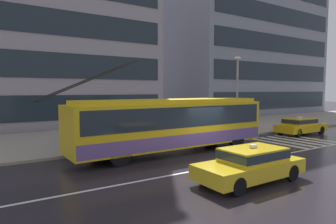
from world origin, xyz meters
TOP-DOWN VIEW (x-y plane):
  - ground_plane at (0.00, 0.00)m, footprint 160.00×160.00m
  - sidewalk_slab at (0.00, 9.04)m, footprint 80.00×10.00m
  - crosswalk_stripe_edge_near at (5.80, 1.02)m, footprint 0.44×4.40m
  - crosswalk_stripe_inner_a at (6.70, 1.02)m, footprint 0.44×4.40m
  - crosswalk_stripe_center at (7.60, 1.02)m, footprint 0.44×4.40m
  - crosswalk_stripe_inner_b at (8.50, 1.02)m, footprint 0.44×4.40m
  - crosswalk_stripe_edge_far at (9.40, 1.02)m, footprint 0.44×4.40m
  - lane_centre_line at (0.00, -1.20)m, footprint 72.00×0.14m
  - trolleybus at (-1.38, 2.44)m, footprint 12.72×2.88m
  - taxi_oncoming_near at (-1.76, -3.47)m, footprint 4.36×1.81m
  - taxi_ahead_of_bus at (10.65, 2.60)m, footprint 4.37×1.84m
  - bus_shelter at (-3.32, 5.50)m, footprint 3.82×1.83m
  - pedestrian_at_shelter at (2.59, 4.92)m, footprint 1.63×1.63m
  - pedestrian_approaching_curb at (-3.84, 6.59)m, footprint 1.30×1.30m
  - pedestrian_walking_past at (3.63, 6.81)m, footprint 1.19×1.19m
  - street_lamp at (5.70, 4.54)m, footprint 0.60×0.32m
  - office_tower_corner_right at (23.41, 21.63)m, footprint 24.15×14.54m

SIDE VIEW (x-z plane):
  - ground_plane at x=0.00m, z-range 0.00..0.00m
  - lane_centre_line at x=0.00m, z-range 0.00..0.01m
  - crosswalk_stripe_edge_near at x=5.80m, z-range 0.00..0.01m
  - crosswalk_stripe_inner_a at x=6.70m, z-range 0.00..0.01m
  - crosswalk_stripe_center at x=7.60m, z-range 0.00..0.01m
  - crosswalk_stripe_inner_b at x=8.50m, z-range 0.00..0.01m
  - crosswalk_stripe_edge_far at x=9.40m, z-range 0.00..0.01m
  - sidewalk_slab at x=0.00m, z-range 0.00..0.14m
  - taxi_oncoming_near at x=-1.76m, z-range 0.01..1.40m
  - taxi_ahead_of_bus at x=10.65m, z-range 0.01..1.40m
  - trolleybus at x=-1.38m, z-range -0.84..4.07m
  - pedestrian_approaching_curb at x=-3.84m, z-range 0.69..2.65m
  - pedestrian_walking_past at x=3.63m, z-range 0.75..2.68m
  - pedestrian_at_shelter at x=2.59m, z-range 0.79..2.79m
  - bus_shelter at x=-3.32m, z-range 0.80..3.37m
  - street_lamp at x=5.70m, z-range 0.73..6.48m
  - office_tower_corner_right at x=23.41m, z-range 0.01..27.03m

